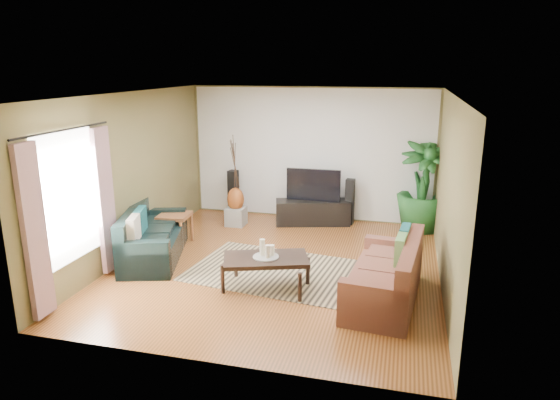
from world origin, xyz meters
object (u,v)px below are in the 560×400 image
(speaker_left, at_px, (233,193))
(coffee_table, at_px, (266,273))
(sofa_left, at_px, (154,233))
(tv_stand, at_px, (313,212))
(potted_plant, at_px, (423,186))
(pedestal, at_px, (236,216))
(side_table, at_px, (175,229))
(vase, at_px, (236,199))
(speaker_right, at_px, (350,202))
(sofa_right, at_px, (384,271))
(television, at_px, (313,185))

(speaker_left, bearing_deg, coffee_table, -55.46)
(sofa_left, height_order, tv_stand, sofa_left)
(potted_plant, height_order, pedestal, potted_plant)
(tv_stand, relative_size, side_table, 2.65)
(vase, relative_size, side_table, 0.85)
(tv_stand, distance_m, speaker_right, 0.77)
(sofa_right, relative_size, potted_plant, 1.08)
(sofa_left, bearing_deg, speaker_left, -27.12)
(vase, bearing_deg, tv_stand, 16.75)
(coffee_table, distance_m, tv_stand, 3.14)
(sofa_right, xyz_separation_m, television, (-1.56, 3.11, 0.39))
(pedestal, bearing_deg, vase, 90.00)
(side_table, bearing_deg, vase, 61.44)
(sofa_left, bearing_deg, tv_stand, -58.74)
(sofa_left, bearing_deg, speaker_right, -64.59)
(coffee_table, relative_size, speaker_right, 1.28)
(tv_stand, height_order, television, television)
(television, bearing_deg, tv_stand, -90.00)
(sofa_left, bearing_deg, television, -58.51)
(tv_stand, bearing_deg, potted_plant, -10.44)
(television, distance_m, speaker_right, 0.81)
(tv_stand, bearing_deg, sofa_left, -147.36)
(coffee_table, xyz_separation_m, potted_plant, (2.19, 3.32, 0.63))
(tv_stand, height_order, speaker_left, speaker_left)
(tv_stand, height_order, speaker_right, speaker_right)
(television, xyz_separation_m, speaker_right, (0.71, 0.17, -0.35))
(television, height_order, vase, television)
(vase, xyz_separation_m, side_table, (-0.70, -1.29, -0.26))
(sofa_left, height_order, sofa_right, same)
(pedestal, relative_size, vase, 0.78)
(vase, bearing_deg, speaker_right, 16.15)
(sofa_left, xyz_separation_m, tv_stand, (2.21, 2.44, -0.18))
(tv_stand, xyz_separation_m, pedestal, (-1.48, -0.44, -0.06))
(coffee_table, bearing_deg, sofa_right, -17.18)
(sofa_left, xyz_separation_m, potted_plant, (4.31, 2.62, 0.45))
(sofa_left, bearing_deg, pedestal, -36.71)
(television, bearing_deg, side_table, -141.16)
(television, bearing_deg, speaker_right, 13.40)
(speaker_left, relative_size, potted_plant, 0.57)
(television, bearing_deg, pedestal, -162.54)
(coffee_table, bearing_deg, sofa_left, 142.63)
(sofa_right, relative_size, speaker_left, 1.90)
(television, relative_size, speaker_right, 1.16)
(coffee_table, xyz_separation_m, television, (0.09, 3.16, 0.57))
(sofa_left, height_order, side_table, sofa_left)
(television, distance_m, speaker_left, 1.76)
(sofa_left, distance_m, side_table, 0.72)
(sofa_left, distance_m, television, 3.33)
(potted_plant, bearing_deg, coffee_table, -123.49)
(potted_plant, relative_size, vase, 3.71)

